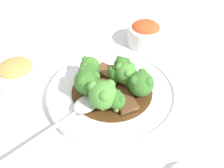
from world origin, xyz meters
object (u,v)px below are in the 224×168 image
(main_plate, at_px, (112,92))
(side_bowl_kimchi, at_px, (145,33))
(broccoli_floret_3, at_px, (117,100))
(broccoli_floret_5, at_px, (103,94))
(broccoli_floret_0, at_px, (88,74))
(broccoli_floret_4, at_px, (89,67))
(broccoli_floret_6, at_px, (141,83))
(broccoli_floret_1, at_px, (87,81))
(broccoli_floret_8, at_px, (116,74))
(beef_strip_0, at_px, (103,87))
(broccoli_floret_7, at_px, (122,65))
(broccoli_floret_2, at_px, (126,73))
(serving_spoon, at_px, (78,110))
(beef_strip_2, at_px, (106,72))
(beef_strip_1, at_px, (123,99))
(side_bowl_appetizer, at_px, (16,73))

(main_plate, height_order, side_bowl_kimchi, side_bowl_kimchi)
(broccoli_floret_3, relative_size, broccoli_floret_5, 0.72)
(broccoli_floret_0, xyz_separation_m, broccoli_floret_5, (0.06, -0.03, 0.00))
(broccoli_floret_0, distance_m, broccoli_floret_5, 0.07)
(broccoli_floret_4, xyz_separation_m, broccoli_floret_6, (0.11, 0.03, -0.00))
(main_plate, distance_m, broccoli_floret_0, 0.06)
(main_plate, xyz_separation_m, broccoli_floret_4, (-0.06, -0.00, 0.04))
(broccoli_floret_5, bearing_deg, side_bowl_kimchi, 106.62)
(broccoli_floret_3, height_order, broccoli_floret_4, broccoli_floret_4)
(main_plate, xyz_separation_m, broccoli_floret_1, (-0.03, -0.04, 0.04))
(broccoli_floret_8, bearing_deg, beef_strip_0, -100.07)
(broccoli_floret_6, xyz_separation_m, broccoli_floret_7, (-0.07, 0.03, -0.00))
(broccoli_floret_0, relative_size, broccoli_floret_1, 0.84)
(broccoli_floret_2, distance_m, broccoli_floret_8, 0.02)
(broccoli_floret_3, relative_size, serving_spoon, 0.20)
(beef_strip_0, height_order, broccoli_floret_6, broccoli_floret_6)
(beef_strip_2, height_order, side_bowl_kimchi, side_bowl_kimchi)
(beef_strip_1, bearing_deg, main_plate, 165.06)
(broccoli_floret_2, relative_size, broccoli_floret_3, 1.21)
(serving_spoon, bearing_deg, broccoli_floret_4, 120.30)
(broccoli_floret_7, distance_m, side_bowl_kimchi, 0.16)
(broccoli_floret_0, bearing_deg, beef_strip_0, 13.04)
(main_plate, distance_m, broccoli_floret_3, 0.07)
(beef_strip_0, relative_size, broccoli_floret_6, 1.18)
(beef_strip_0, bearing_deg, broccoli_floret_6, 30.75)
(broccoli_floret_1, relative_size, broccoli_floret_7, 1.42)
(broccoli_floret_8, bearing_deg, broccoli_floret_5, -70.21)
(broccoli_floret_6, relative_size, serving_spoon, 0.24)
(beef_strip_1, xyz_separation_m, broccoli_floret_4, (-0.10, 0.01, 0.03))
(beef_strip_1, distance_m, side_bowl_appetizer, 0.24)
(broccoli_floret_0, bearing_deg, side_bowl_kimchi, 93.03)
(main_plate, height_order, beef_strip_0, beef_strip_0)
(broccoli_floret_7, xyz_separation_m, serving_spoon, (0.00, -0.14, -0.02))
(beef_strip_0, bearing_deg, serving_spoon, -87.96)
(broccoli_floret_0, distance_m, broccoli_floret_8, 0.06)
(broccoli_floret_5, height_order, serving_spoon, broccoli_floret_5)
(main_plate, relative_size, broccoli_floret_0, 5.39)
(beef_strip_2, relative_size, side_bowl_kimchi, 0.55)
(broccoli_floret_2, bearing_deg, broccoli_floret_7, 140.02)
(broccoli_floret_7, xyz_separation_m, broccoli_floret_8, (0.01, -0.03, -0.00))
(broccoli_floret_3, relative_size, broccoli_floret_6, 0.82)
(main_plate, distance_m, broccoli_floret_5, 0.07)
(beef_strip_0, distance_m, broccoli_floret_2, 0.06)
(broccoli_floret_4, height_order, broccoli_floret_6, broccoli_floret_6)
(broccoli_floret_3, bearing_deg, beef_strip_2, 140.70)
(beef_strip_0, distance_m, broccoli_floret_8, 0.04)
(side_bowl_appetizer, bearing_deg, side_bowl_kimchi, 67.37)
(beef_strip_1, bearing_deg, side_bowl_kimchi, 113.57)
(beef_strip_1, bearing_deg, beef_strip_2, 153.14)
(broccoli_floret_3, bearing_deg, main_plate, 137.93)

